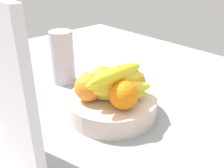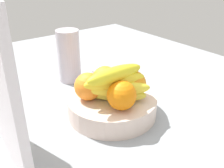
# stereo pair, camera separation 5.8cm
# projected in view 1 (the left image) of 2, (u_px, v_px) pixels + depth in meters

# --- Properties ---
(ground_plane) EXTENTS (1.80, 1.40, 0.03)m
(ground_plane) POSITION_uv_depth(u_px,v_px,m) (117.00, 119.00, 0.75)
(ground_plane) COLOR #8F9499
(fruit_bowl) EXTENTS (0.26, 0.26, 0.06)m
(fruit_bowl) POSITION_uv_depth(u_px,v_px,m) (112.00, 105.00, 0.74)
(fruit_bowl) COLOR beige
(fruit_bowl) RESTS_ON ground_plane
(orange_front_left) EXTENTS (0.08, 0.08, 0.08)m
(orange_front_left) POSITION_uv_depth(u_px,v_px,m) (105.00, 79.00, 0.74)
(orange_front_left) COLOR orange
(orange_front_left) RESTS_ON fruit_bowl
(orange_front_right) EXTENTS (0.08, 0.08, 0.08)m
(orange_front_right) POSITION_uv_depth(u_px,v_px,m) (88.00, 87.00, 0.70)
(orange_front_right) COLOR orange
(orange_front_right) RESTS_ON fruit_bowl
(orange_center) EXTENTS (0.08, 0.08, 0.08)m
(orange_center) POSITION_uv_depth(u_px,v_px,m) (124.00, 95.00, 0.66)
(orange_center) COLOR orange
(orange_center) RESTS_ON fruit_bowl
(orange_back_left) EXTENTS (0.08, 0.08, 0.08)m
(orange_back_left) POSITION_uv_depth(u_px,v_px,m) (132.00, 83.00, 0.72)
(orange_back_left) COLOR orange
(orange_back_left) RESTS_ON fruit_bowl
(banana_bunch) EXTENTS (0.15, 0.18, 0.11)m
(banana_bunch) POSITION_uv_depth(u_px,v_px,m) (117.00, 84.00, 0.68)
(banana_bunch) COLOR yellow
(banana_bunch) RESTS_ON fruit_bowl
(cutting_board) EXTENTS (0.28, 0.03, 0.36)m
(cutting_board) POSITION_uv_depth(u_px,v_px,m) (4.00, 91.00, 0.50)
(cutting_board) COLOR white
(cutting_board) RESTS_ON ground_plane
(thermos_tumbler) EXTENTS (0.08, 0.08, 0.19)m
(thermos_tumbler) POSITION_uv_depth(u_px,v_px,m) (63.00, 57.00, 0.91)
(thermos_tumbler) COLOR #BFB5C0
(thermos_tumbler) RESTS_ON ground_plane
(jar_lid) EXTENTS (0.06, 0.06, 0.02)m
(jar_lid) POSITION_uv_depth(u_px,v_px,m) (92.00, 71.00, 1.01)
(jar_lid) COLOR white
(jar_lid) RESTS_ON ground_plane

